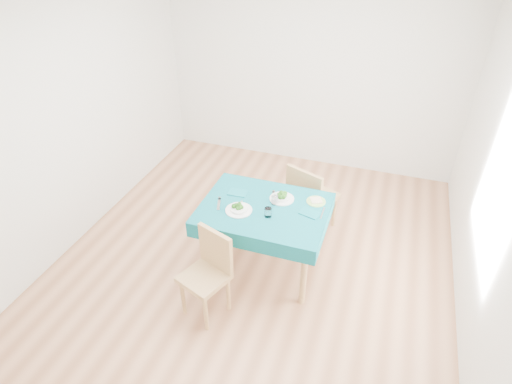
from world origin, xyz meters
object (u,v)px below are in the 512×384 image
(chair_far, at_px, (314,186))
(bowl_near, at_px, (239,207))
(bowl_far, at_px, (282,196))
(chair_near, at_px, (204,275))
(table, at_px, (264,238))
(side_plate, at_px, (316,201))

(chair_far, xyz_separation_m, bowl_near, (-0.53, -0.94, 0.23))
(chair_far, bearing_deg, bowl_near, 83.12)
(chair_far, distance_m, bowl_near, 1.10)
(bowl_far, bearing_deg, chair_near, -115.23)
(table, height_order, bowl_near, bowl_near)
(bowl_near, relative_size, bowl_far, 1.06)
(chair_near, distance_m, bowl_near, 0.70)
(table, height_order, chair_near, chair_near)
(bowl_far, height_order, side_plate, bowl_far)
(chair_far, height_order, side_plate, chair_far)
(chair_near, distance_m, side_plate, 1.28)
(chair_near, relative_size, bowl_near, 3.63)
(chair_near, bearing_deg, chair_far, 88.17)
(table, xyz_separation_m, side_plate, (0.45, 0.25, 0.38))
(chair_near, relative_size, chair_far, 0.82)
(side_plate, bearing_deg, chair_far, 102.82)
(bowl_far, bearing_deg, side_plate, 11.48)
(table, distance_m, chair_far, 0.89)
(side_plate, bearing_deg, bowl_near, -150.06)
(chair_near, bearing_deg, table, 87.39)
(bowl_far, distance_m, side_plate, 0.33)
(chair_far, bearing_deg, chair_near, 90.32)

